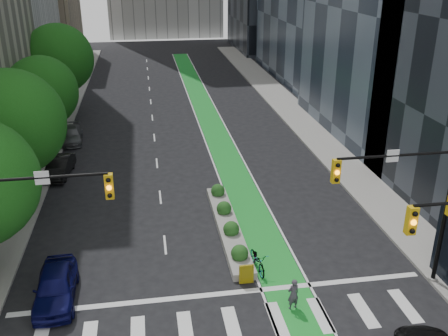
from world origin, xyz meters
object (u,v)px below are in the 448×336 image
object	(u,v)px
cyclist	(293,294)
parked_car_left_far	(71,135)
median_planter	(228,224)
parked_car_left_near	(56,286)
bicycle	(258,260)
parked_car_left_mid	(59,167)

from	to	relation	value
cyclist	parked_car_left_far	world-z (taller)	cyclist
median_planter	parked_car_left_near	distance (m)	10.19
bicycle	parked_car_left_mid	distance (m)	18.02
median_planter	parked_car_left_mid	world-z (taller)	parked_car_left_mid
bicycle	cyclist	world-z (taller)	cyclist
median_planter	bicycle	distance (m)	4.24
median_planter	parked_car_left_near	bearing A→B (deg)	-150.36
parked_car_left_far	bicycle	bearing A→B (deg)	-65.29
bicycle	cyclist	distance (m)	3.35
bicycle	cyclist	size ratio (longest dim) A/B	1.37
parked_car_left_near	bicycle	bearing A→B (deg)	3.37
median_planter	parked_car_left_far	world-z (taller)	parked_car_left_far
bicycle	parked_car_left_far	xyz separation A→B (m)	(-11.50, 21.14, 0.07)
bicycle	parked_car_left_far	distance (m)	24.07
parked_car_left_far	parked_car_left_near	bearing A→B (deg)	-89.04
parked_car_left_near	parked_car_left_far	xyz separation A→B (m)	(-1.85, 22.02, -0.13)
median_planter	parked_car_left_far	size ratio (longest dim) A/B	2.39
parked_car_left_mid	parked_car_left_near	bearing A→B (deg)	-76.57
median_planter	parked_car_left_mid	distance (m)	14.45
cyclist	parked_car_left_near	size ratio (longest dim) A/B	0.35
parked_car_left_mid	parked_car_left_far	xyz separation A→B (m)	(0.00, 7.27, -0.06)
parked_car_left_mid	bicycle	bearing A→B (deg)	-44.04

